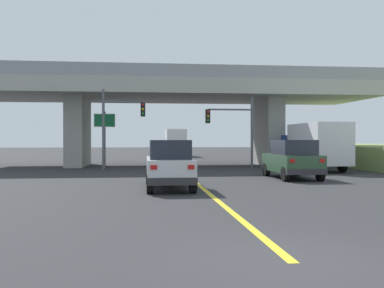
# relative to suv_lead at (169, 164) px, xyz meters

# --- Properties ---
(ground) EXTENTS (160.00, 160.00, 0.00)m
(ground) POSITION_rel_suv_lead_xyz_m (1.40, 16.34, -1.01)
(ground) COLOR #2B2B2D
(overpass_bridge) EXTENTS (30.56, 9.19, 7.25)m
(overpass_bridge) POSITION_rel_suv_lead_xyz_m (1.40, 16.34, 4.21)
(overpass_bridge) COLOR #A8A59E
(overpass_bridge) RESTS_ON ground
(lane_divider_stripe) EXTENTS (0.20, 24.89, 0.01)m
(lane_divider_stripe) POSITION_rel_suv_lead_xyz_m (1.40, 1.13, -1.01)
(lane_divider_stripe) COLOR yellow
(lane_divider_stripe) RESTS_ON ground
(suv_lead) EXTENTS (1.88, 4.80, 2.02)m
(suv_lead) POSITION_rel_suv_lead_xyz_m (0.00, 0.00, 0.00)
(suv_lead) COLOR silver
(suv_lead) RESTS_ON ground
(suv_crossing) EXTENTS (2.06, 4.39, 2.02)m
(suv_crossing) POSITION_rel_suv_lead_xyz_m (6.66, 3.88, -0.00)
(suv_crossing) COLOR #2D4C33
(suv_crossing) RESTS_ON ground
(box_truck) EXTENTS (2.33, 7.50, 3.09)m
(box_truck) POSITION_rel_suv_lead_xyz_m (10.28, 9.96, 0.62)
(box_truck) COLOR navy
(box_truck) RESTS_ON ground
(traffic_signal_nearside) EXTENTS (3.39, 0.36, 5.00)m
(traffic_signal_nearside) POSITION_rel_suv_lead_xyz_m (5.34, 11.99, 2.09)
(traffic_signal_nearside) COLOR #56595E
(traffic_signal_nearside) RESTS_ON ground
(traffic_signal_farside) EXTENTS (2.90, 0.36, 5.44)m
(traffic_signal_farside) POSITION_rel_suv_lead_xyz_m (-2.78, 11.79, 2.35)
(traffic_signal_farside) COLOR #56595E
(traffic_signal_farside) RESTS_ON ground
(highway_sign) EXTENTS (1.50, 0.17, 4.05)m
(highway_sign) POSITION_rel_suv_lead_xyz_m (-3.82, 13.65, 1.93)
(highway_sign) COLOR #56595E
(highway_sign) RESTS_ON ground
(semi_truck_distant) EXTENTS (2.33, 6.89, 3.24)m
(semi_truck_distant) POSITION_rel_suv_lead_xyz_m (2.79, 35.15, 0.67)
(semi_truck_distant) COLOR navy
(semi_truck_distant) RESTS_ON ground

